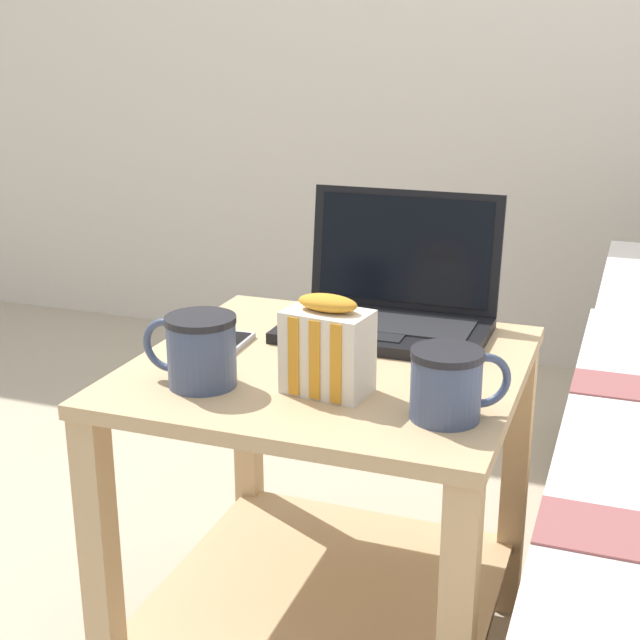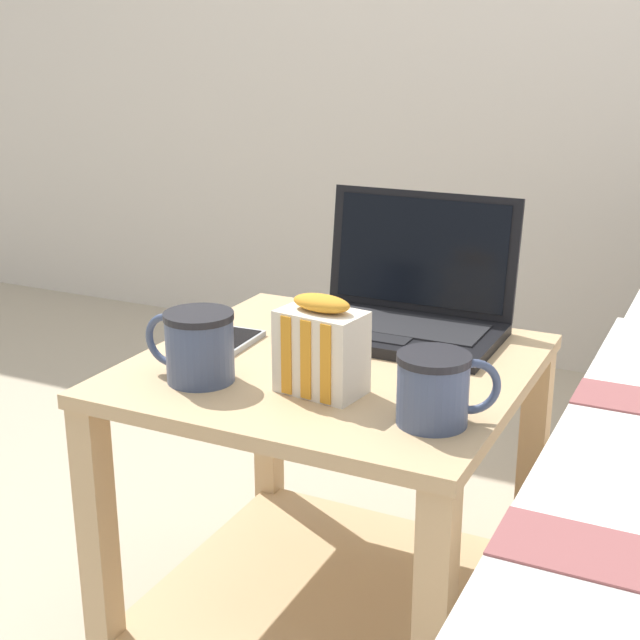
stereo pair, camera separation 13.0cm
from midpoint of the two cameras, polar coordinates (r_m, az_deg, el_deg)
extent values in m
cube|color=tan|center=(1.37, 3.52, -3.18)|extent=(0.58, 0.57, 0.02)
cube|color=tan|center=(1.56, 3.23, -17.08)|extent=(0.54, 0.53, 0.02)
cube|color=tan|center=(1.41, -11.26, -15.31)|extent=(0.04, 0.04, 0.53)
cube|color=tan|center=(1.80, -1.23, -7.41)|extent=(0.04, 0.04, 0.53)
cube|color=tan|center=(1.65, 15.55, -10.55)|extent=(0.04, 0.04, 0.53)
cube|color=black|center=(1.48, 7.32, -0.86)|extent=(0.34, 0.21, 0.02)
cube|color=#232326|center=(1.49, 7.54, -0.31)|extent=(0.29, 0.12, 0.00)
cube|color=#232326|center=(1.42, 6.57, -1.15)|extent=(0.09, 0.05, 0.00)
cube|color=black|center=(1.56, 8.93, 4.31)|extent=(0.34, 0.04, 0.21)
cube|color=black|center=(1.55, 8.88, 4.29)|extent=(0.30, 0.03, 0.18)
cube|color=orange|center=(1.56, 9.01, 6.47)|extent=(0.03, 0.01, 0.04)
cube|color=red|center=(1.58, 7.17, 5.56)|extent=(0.03, 0.01, 0.04)
cube|color=red|center=(1.55, 11.65, 2.68)|extent=(0.04, 0.01, 0.03)
cube|color=black|center=(1.55, 10.32, 4.27)|extent=(0.03, 0.01, 0.04)
cylinder|color=#3F4C6B|center=(1.15, 10.47, -4.44)|extent=(0.09, 0.09, 0.09)
cylinder|color=black|center=(1.14, 10.59, -2.48)|extent=(0.10, 0.10, 0.01)
cylinder|color=black|center=(1.14, 10.56, -2.90)|extent=(0.08, 0.08, 0.01)
torus|color=#3F4C6B|center=(1.17, 12.91, -4.25)|extent=(0.07, 0.05, 0.08)
cylinder|color=#3F4C6B|center=(1.28, -4.83, -1.78)|extent=(0.10, 0.10, 0.10)
cylinder|color=black|center=(1.26, -4.88, 0.21)|extent=(0.10, 0.10, 0.01)
cylinder|color=black|center=(1.27, -4.87, -0.18)|extent=(0.09, 0.09, 0.01)
torus|color=#3F4C6B|center=(1.31, -6.86, -1.33)|extent=(0.08, 0.01, 0.08)
cube|color=silver|center=(1.23, 3.12, -2.11)|extent=(0.13, 0.09, 0.12)
cube|color=orange|center=(1.22, 0.89, -2.34)|extent=(0.02, 0.00, 0.11)
cube|color=orange|center=(1.20, 2.18, -2.63)|extent=(0.02, 0.00, 0.11)
cube|color=orange|center=(1.19, 3.50, -2.93)|extent=(0.02, 0.00, 0.11)
ellipsoid|color=orange|center=(1.21, 3.17, 1.04)|extent=(0.09, 0.06, 0.02)
cube|color=#B7BABC|center=(1.43, -3.61, -1.56)|extent=(0.08, 0.15, 0.01)
cube|color=black|center=(1.43, -3.62, -1.36)|extent=(0.07, 0.14, 0.00)
camera|label=1|loc=(0.07, -87.14, 0.91)|focal=50.00mm
camera|label=2|loc=(0.07, 92.86, -0.91)|focal=50.00mm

